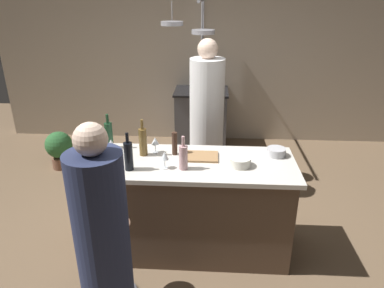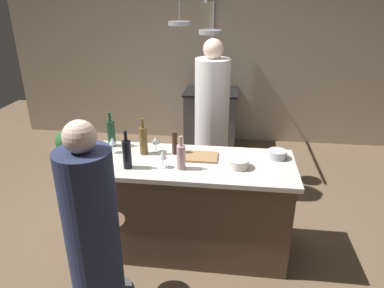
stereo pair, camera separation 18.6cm
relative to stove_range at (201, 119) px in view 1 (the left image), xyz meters
The scene contains 20 objects.
ground_plane 2.49m from the stove_range, 90.00° to the right, with size 9.00×9.00×0.00m, color brown.
back_wall 0.94m from the stove_range, 90.00° to the left, with size 6.40×0.16×2.60m, color #BCAD99.
kitchen_island 2.45m from the stove_range, 90.00° to the right, with size 1.80×0.72×0.90m.
stove_range is the anchor object (origin of this frame).
chef 1.46m from the stove_range, 85.52° to the right, with size 0.38×0.38×1.80m.
bar_stool_left 3.12m from the stove_range, 99.90° to the right, with size 0.28×0.28×0.68m.
guest_left 3.49m from the stove_range, 98.02° to the right, with size 0.34×0.34×1.60m.
overhead_pot_rack 1.30m from the stove_range, 96.59° to the right, with size 0.61×1.48×2.17m.
potted_plant 2.10m from the stove_range, 154.78° to the right, with size 0.36×0.36×0.52m.
cutting_board 2.41m from the stove_range, 88.25° to the right, with size 0.32×0.22×0.02m, color #997047.
pepper_mill 2.38m from the stove_range, 93.81° to the right, with size 0.05×0.05×0.21m, color #382319.
wine_bottle_green 2.40m from the stove_range, 109.37° to the right, with size 0.07×0.07×0.33m.
wine_bottle_amber 2.45m from the stove_range, 100.41° to the right, with size 0.07×0.07×0.33m.
wine_bottle_dark 2.74m from the stove_range, 100.64° to the right, with size 0.07×0.07×0.32m.
wine_bottle_rose 2.65m from the stove_range, 91.17° to the right, with size 0.07×0.07×0.29m.
wine_glass_by_chef 2.65m from the stove_range, 94.57° to the right, with size 0.07×0.07×0.15m.
wine_glass_near_left_guest 2.37m from the stove_range, 98.32° to the right, with size 0.07×0.07×0.15m.
wine_glass_near_right_guest 2.52m from the stove_range, 106.89° to the right, with size 0.07×0.07×0.15m.
mixing_bowl_steel 2.45m from the stove_range, 71.86° to the right, with size 0.17×0.17×0.07m, color #B7B7BC.
mixing_bowl_ceramic 2.59m from the stove_range, 80.65° to the right, with size 0.18×0.18×0.08m, color silver.
Camera 1 is at (0.18, -2.73, 2.23)m, focal length 33.19 mm.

